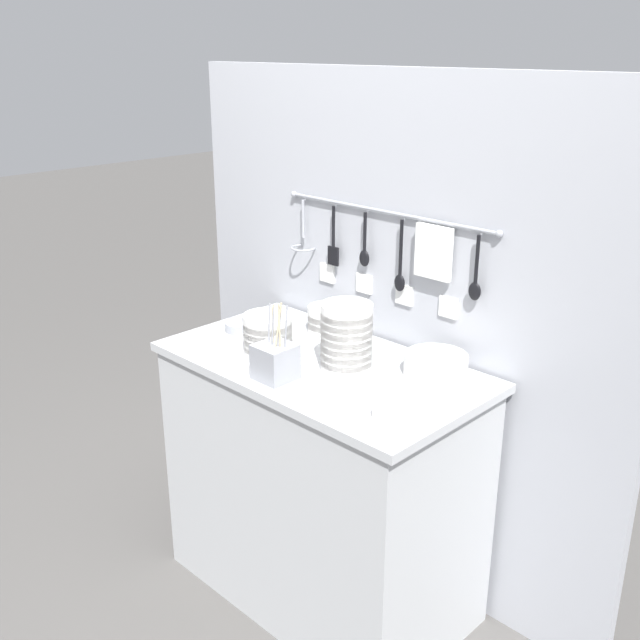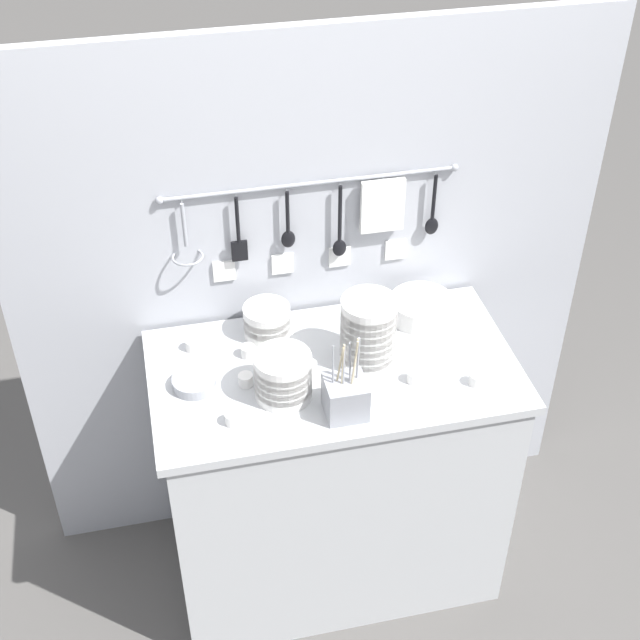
# 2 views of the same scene
# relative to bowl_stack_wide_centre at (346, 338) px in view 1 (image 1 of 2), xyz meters

# --- Properties ---
(ground_plane) EXTENTS (20.00, 20.00, 0.00)m
(ground_plane) POSITION_rel_bowl_stack_wide_centre_xyz_m (-0.11, -0.01, -1.05)
(ground_plane) COLOR #514F4C
(counter) EXTENTS (1.12, 0.61, 0.93)m
(counter) POSITION_rel_bowl_stack_wide_centre_xyz_m (-0.11, -0.01, -0.58)
(counter) COLOR #B7BABC
(counter) RESTS_ON ground
(back_wall) EXTENTS (1.92, 0.11, 1.87)m
(back_wall) POSITION_rel_bowl_stack_wide_centre_xyz_m (-0.11, 0.33, -0.11)
(back_wall) COLOR #A8AAB2
(back_wall) RESTS_ON ground
(bowl_stack_wide_centre) EXTENTS (0.17, 0.17, 0.23)m
(bowl_stack_wide_centre) POSITION_rel_bowl_stack_wide_centre_xyz_m (0.00, 0.00, 0.00)
(bowl_stack_wide_centre) COLOR white
(bowl_stack_wide_centre) RESTS_ON counter
(bowl_stack_back_corner) EXTENTS (0.15, 0.15, 0.10)m
(bowl_stack_back_corner) POSITION_rel_bowl_stack_wide_centre_xyz_m (-0.27, 0.20, -0.06)
(bowl_stack_back_corner) COLOR white
(bowl_stack_back_corner) RESTS_ON counter
(bowl_stack_nested_right) EXTENTS (0.17, 0.17, 0.15)m
(bowl_stack_nested_right) POSITION_rel_bowl_stack_wide_centre_xyz_m (-0.28, -0.09, -0.04)
(bowl_stack_nested_right) COLOR white
(bowl_stack_nested_right) RESTS_ON counter
(plate_stack) EXTENTS (0.21, 0.21, 0.07)m
(plate_stack) POSITION_rel_bowl_stack_wide_centre_xyz_m (0.23, 0.18, -0.08)
(plate_stack) COLOR white
(plate_stack) RESTS_ON counter
(steel_mixing_bowl) EXTENTS (0.13, 0.13, 0.03)m
(steel_mixing_bowl) POSITION_rel_bowl_stack_wide_centre_xyz_m (-0.53, 0.00, -0.10)
(steel_mixing_bowl) COLOR #93969E
(steel_mixing_bowl) RESTS_ON counter
(cutlery_caddy) EXTENTS (0.12, 0.12, 0.26)m
(cutlery_caddy) POSITION_rel_bowl_stack_wide_centre_xyz_m (-0.12, -0.20, -0.05)
(cutlery_caddy) COLOR #93969E
(cutlery_caddy) RESTS_ON counter
(cup_edge_far) EXTENTS (0.04, 0.04, 0.04)m
(cup_edge_far) POSITION_rel_bowl_stack_wide_centre_xyz_m (0.29, -0.17, -0.10)
(cup_edge_far) COLOR white
(cup_edge_far) RESTS_ON counter
(cup_front_left) EXTENTS (0.04, 0.04, 0.04)m
(cup_front_left) POSITION_rel_bowl_stack_wide_centre_xyz_m (-0.44, -0.18, -0.10)
(cup_front_left) COLOR white
(cup_front_left) RESTS_ON counter
(cup_back_right) EXTENTS (0.04, 0.04, 0.04)m
(cup_back_right) POSITION_rel_bowl_stack_wide_centre_xyz_m (-0.35, 0.10, -0.10)
(cup_back_right) COLOR white
(cup_back_right) RESTS_ON counter
(cup_edge_near) EXTENTS (0.04, 0.04, 0.04)m
(cup_edge_near) POSITION_rel_bowl_stack_wide_centre_xyz_m (-0.18, -0.01, -0.10)
(cup_edge_near) COLOR white
(cup_edge_near) RESTS_ON counter
(cup_front_right) EXTENTS (0.04, 0.04, 0.04)m
(cup_front_right) POSITION_rel_bowl_stack_wide_centre_xyz_m (-0.38, -0.02, -0.10)
(cup_front_right) COLOR white
(cup_front_right) RESTS_ON counter
(cup_centre) EXTENTS (0.04, 0.04, 0.04)m
(cup_centre) POSITION_rel_bowl_stack_wide_centre_xyz_m (0.11, -0.12, -0.10)
(cup_centre) COLOR white
(cup_centre) RESTS_ON counter
(cup_beside_plates) EXTENTS (0.04, 0.04, 0.04)m
(cup_beside_plates) POSITION_rel_bowl_stack_wide_centre_xyz_m (-0.51, 0.17, -0.10)
(cup_beside_plates) COLOR white
(cup_beside_plates) RESTS_ON counter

